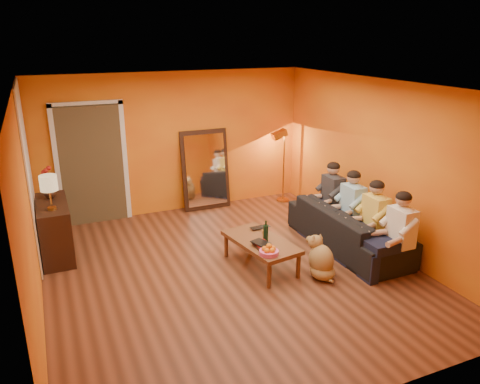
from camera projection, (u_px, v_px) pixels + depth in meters
name	position (u px, v px, depth m)	size (l,w,h in m)	color
room_shell	(221.00, 178.00, 6.58)	(5.00, 5.50, 2.60)	brown
white_accent	(29.00, 172.00, 6.84)	(0.02, 1.90, 2.58)	white
doorway_recess	(91.00, 164.00, 8.23)	(1.06, 0.30, 2.10)	#3F2D19
door_jamb_left	(57.00, 169.00, 7.91)	(0.08, 0.06, 2.20)	white
door_jamb_right	(125.00, 162.00, 8.34)	(0.08, 0.06, 2.20)	white
door_header	(86.00, 104.00, 7.78)	(1.22, 0.06, 0.08)	white
mirror_frame	(205.00, 170.00, 8.92)	(0.92, 0.06, 1.52)	black
mirror_glass	(206.00, 170.00, 8.89)	(0.78, 0.02, 1.36)	white
sideboard	(55.00, 230.00, 7.04)	(0.44, 1.18, 0.85)	black
table_lamp	(50.00, 193.00, 6.56)	(0.24, 0.24, 0.51)	beige
sofa	(348.00, 228.00, 7.35)	(0.89, 2.27, 0.66)	black
coffee_table	(261.00, 254.00, 6.76)	(0.62, 1.22, 0.42)	brown
floor_lamp	(284.00, 167.00, 9.28)	(0.30, 0.24, 1.44)	#C48839
dog	(321.00, 257.00, 6.44)	(0.34, 0.52, 0.62)	#AB864D
person_far_left	(401.00, 234.00, 6.44)	(0.70, 0.44, 1.22)	white
person_mid_left	(375.00, 220.00, 6.92)	(0.70, 0.44, 1.22)	#E9C94D
person_mid_right	(352.00, 208.00, 7.40)	(0.70, 0.44, 1.22)	#95C8E7
person_far_right	(332.00, 197.00, 7.88)	(0.70, 0.44, 1.22)	#2F2E33
fruit_bowl	(269.00, 249.00, 6.23)	(0.26, 0.26, 0.16)	#EA5298
wine_bottle	(266.00, 231.00, 6.61)	(0.07, 0.07, 0.31)	black
tumbler	(265.00, 233.00, 6.82)	(0.10, 0.10, 0.09)	#B27F3F
laptop	(262.00, 229.00, 7.06)	(0.31, 0.20, 0.02)	black
book_lower	(255.00, 247.00, 6.44)	(0.18, 0.24, 0.02)	black
book_mid	(256.00, 245.00, 6.45)	(0.20, 0.27, 0.02)	#AC1A13
book_upper	(256.00, 245.00, 6.42)	(0.18, 0.25, 0.02)	black
vase	(50.00, 192.00, 7.09)	(0.17, 0.17, 0.18)	black
flowers	(47.00, 174.00, 7.00)	(0.17, 0.17, 0.51)	#AC1A13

